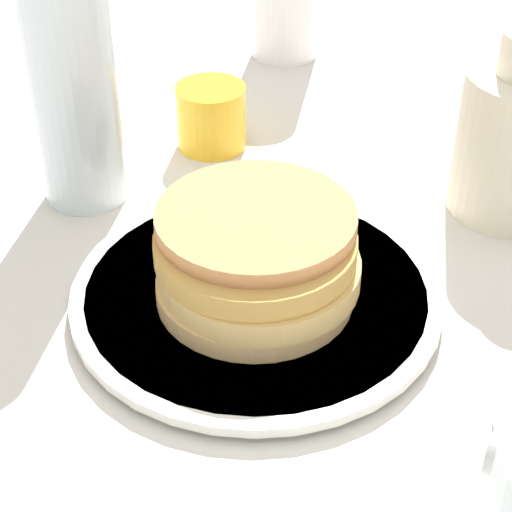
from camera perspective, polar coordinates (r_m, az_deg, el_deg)
name	(u,v)px	position (r m, az deg, el deg)	size (l,w,h in m)	color
ground_plane	(279,286)	(0.61, 1.56, -2.02)	(4.00, 4.00, 0.00)	silver
plate	(256,294)	(0.59, 0.00, -2.57)	(0.25, 0.25, 0.01)	silver
pancake_stack	(257,258)	(0.56, 0.05, -0.15)	(0.15, 0.14, 0.06)	tan
juice_glass	(211,117)	(0.76, -3.00, 9.25)	(0.06, 0.06, 0.06)	yellow
water_bottle_far	(71,70)	(0.66, -12.24, 12.04)	(0.07, 0.07, 0.23)	silver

